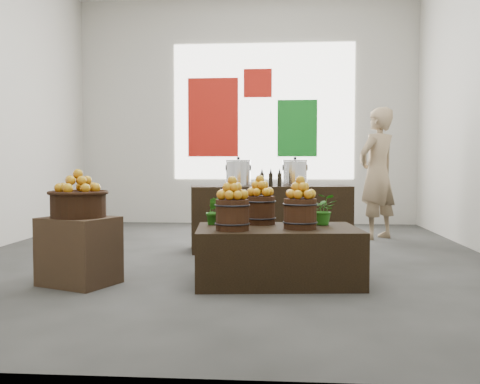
# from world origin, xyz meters

# --- Properties ---
(ground) EXTENTS (7.00, 7.00, 0.00)m
(ground) POSITION_xyz_m (0.00, 0.00, 0.00)
(ground) COLOR #3D3E3B
(ground) RESTS_ON ground
(back_wall) EXTENTS (6.00, 0.04, 4.00)m
(back_wall) POSITION_xyz_m (0.00, 3.50, 2.00)
(back_wall) COLOR beige
(back_wall) RESTS_ON ground
(back_opening) EXTENTS (3.20, 0.02, 2.40)m
(back_opening) POSITION_xyz_m (0.30, 3.48, 2.00)
(back_opening) COLOR white
(back_opening) RESTS_ON back_wall
(deco_red_left) EXTENTS (0.90, 0.04, 1.40)m
(deco_red_left) POSITION_xyz_m (-0.60, 3.47, 1.90)
(deco_red_left) COLOR #AD160D
(deco_red_left) RESTS_ON back_wall
(deco_green_right) EXTENTS (0.70, 0.04, 1.00)m
(deco_green_right) POSITION_xyz_m (0.90, 3.47, 1.70)
(deco_green_right) COLOR #10691A
(deco_green_right) RESTS_ON back_wall
(deco_red_upper) EXTENTS (0.50, 0.04, 0.50)m
(deco_red_upper) POSITION_xyz_m (0.20, 3.47, 2.50)
(deco_red_upper) COLOR #AD160D
(deco_red_upper) RESTS_ON back_wall
(crate) EXTENTS (0.74, 0.68, 0.60)m
(crate) POSITION_xyz_m (-1.17, -1.51, 0.30)
(crate) COLOR #463320
(crate) RESTS_ON ground
(wicker_basket) EXTENTS (0.48, 0.48, 0.22)m
(wicker_basket) POSITION_xyz_m (-1.17, -1.51, 0.71)
(wicker_basket) COLOR black
(wicker_basket) RESTS_ON crate
(apples_in_basket) EXTENTS (0.37, 0.37, 0.20)m
(apples_in_basket) POSITION_xyz_m (-1.17, -1.51, 0.92)
(apples_in_basket) COLOR #A22305
(apples_in_basket) RESTS_ON wicker_basket
(display_table) EXTENTS (1.52, 1.02, 0.50)m
(display_table) POSITION_xyz_m (0.58, -1.29, 0.25)
(display_table) COLOR black
(display_table) RESTS_ON ground
(apple_bucket_front_left) EXTENTS (0.29, 0.29, 0.27)m
(apple_bucket_front_left) POSITION_xyz_m (0.19, -1.53, 0.63)
(apple_bucket_front_left) COLOR #331A0D
(apple_bucket_front_left) RESTS_ON display_table
(apples_in_bucket_front_left) EXTENTS (0.22, 0.22, 0.19)m
(apples_in_bucket_front_left) POSITION_xyz_m (0.19, -1.53, 0.86)
(apples_in_bucket_front_left) COLOR #A22305
(apples_in_bucket_front_left) RESTS_ON apple_bucket_front_left
(apple_bucket_front_right) EXTENTS (0.29, 0.29, 0.27)m
(apple_bucket_front_right) POSITION_xyz_m (0.78, -1.38, 0.63)
(apple_bucket_front_right) COLOR #331A0D
(apple_bucket_front_right) RESTS_ON display_table
(apples_in_bucket_front_right) EXTENTS (0.22, 0.22, 0.19)m
(apples_in_bucket_front_right) POSITION_xyz_m (0.78, -1.38, 0.86)
(apples_in_bucket_front_right) COLOR #A22305
(apples_in_bucket_front_right) RESTS_ON apple_bucket_front_right
(apple_bucket_rear) EXTENTS (0.29, 0.29, 0.27)m
(apple_bucket_rear) POSITION_xyz_m (0.41, -1.04, 0.63)
(apple_bucket_rear) COLOR #331A0D
(apple_bucket_rear) RESTS_ON display_table
(apples_in_bucket_rear) EXTENTS (0.22, 0.22, 0.19)m
(apples_in_bucket_rear) POSITION_xyz_m (0.41, -1.04, 0.86)
(apples_in_bucket_rear) COLOR #A22305
(apples_in_bucket_rear) RESTS_ON apple_bucket_rear
(herb_garnish_right) EXTENTS (0.32, 0.29, 0.29)m
(herb_garnish_right) POSITION_xyz_m (1.00, -1.07, 0.64)
(herb_garnish_right) COLOR #1E5E13
(herb_garnish_right) RESTS_ON display_table
(herb_garnish_left) EXTENTS (0.16, 0.13, 0.26)m
(herb_garnish_left) POSITION_xyz_m (-0.02, -1.13, 0.63)
(herb_garnish_left) COLOR #1E5E13
(herb_garnish_left) RESTS_ON display_table
(counter) EXTENTS (2.03, 0.96, 0.80)m
(counter) POSITION_xyz_m (0.48, 0.54, 0.40)
(counter) COLOR black
(counter) RESTS_ON ground
(stock_pot_left) EXTENTS (0.30, 0.30, 0.30)m
(stock_pot_left) POSITION_xyz_m (0.09, 0.46, 0.95)
(stock_pot_left) COLOR silver
(stock_pot_left) RESTS_ON counter
(stock_pot_center) EXTENTS (0.30, 0.30, 0.30)m
(stock_pot_center) POSITION_xyz_m (0.78, 0.59, 0.95)
(stock_pot_center) COLOR silver
(stock_pot_center) RESTS_ON counter
(oil_cruets) EXTENTS (0.22, 0.09, 0.22)m
(oil_cruets) POSITION_xyz_m (0.51, 0.34, 0.91)
(oil_cruets) COLOR black
(oil_cruets) RESTS_ON counter
(shopper) EXTENTS (0.81, 0.79, 1.87)m
(shopper) POSITION_xyz_m (1.97, 1.63, 0.93)
(shopper) COLOR #987E5D
(shopper) RESTS_ON ground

